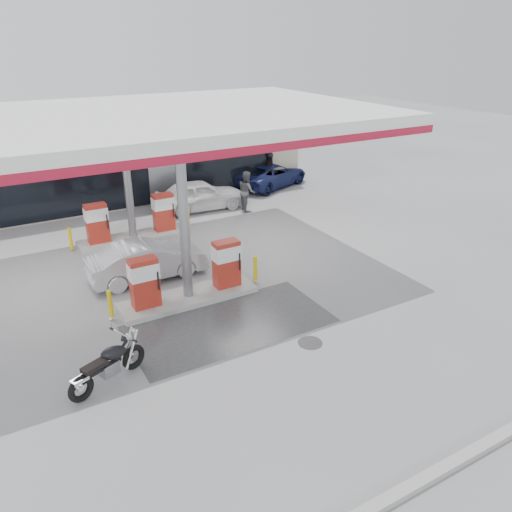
{
  "coord_description": "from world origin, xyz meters",
  "views": [
    {
      "loc": [
        -5.15,
        -11.48,
        7.94
      ],
      "look_at": [
        2.31,
        1.62,
        1.2
      ],
      "focal_mm": 35.0,
      "sensor_mm": 36.0,
      "label": 1
    }
  ],
  "objects_px": {
    "parked_motorcycle": "(109,366)",
    "sedan_white": "(200,195)",
    "parked_car_right": "(272,175)",
    "biker_walking": "(270,171)",
    "pump_island_far": "(132,224)",
    "attendant": "(247,191)",
    "hatchback_silver": "(147,260)",
    "pump_island_near": "(188,280)"
  },
  "relations": [
    {
      "from": "parked_motorcycle",
      "to": "sedan_white",
      "type": "distance_m",
      "value": 13.39
    },
    {
      "from": "parked_motorcycle",
      "to": "attendant",
      "type": "relative_size",
      "value": 1.1
    },
    {
      "from": "sedan_white",
      "to": "biker_walking",
      "type": "xyz_separation_m",
      "value": [
        4.95,
        1.6,
        0.2
      ]
    },
    {
      "from": "parked_car_right",
      "to": "parked_motorcycle",
      "type": "bearing_deg",
      "value": 114.6
    },
    {
      "from": "pump_island_far",
      "to": "biker_walking",
      "type": "height_order",
      "value": "biker_walking"
    },
    {
      "from": "pump_island_far",
      "to": "sedan_white",
      "type": "relative_size",
      "value": 1.18
    },
    {
      "from": "pump_island_far",
      "to": "parked_car_right",
      "type": "distance_m",
      "value": 10.06
    },
    {
      "from": "pump_island_far",
      "to": "parked_motorcycle",
      "type": "bearing_deg",
      "value": -110.28
    },
    {
      "from": "pump_island_near",
      "to": "hatchback_silver",
      "type": "height_order",
      "value": "pump_island_near"
    },
    {
      "from": "parked_motorcycle",
      "to": "parked_car_right",
      "type": "bearing_deg",
      "value": 22.84
    },
    {
      "from": "pump_island_far",
      "to": "biker_walking",
      "type": "relative_size",
      "value": 2.73
    },
    {
      "from": "pump_island_near",
      "to": "sedan_white",
      "type": "xyz_separation_m",
      "value": [
        4.05,
        8.2,
        0.03
      ]
    },
    {
      "from": "attendant",
      "to": "biker_walking",
      "type": "height_order",
      "value": "attendant"
    },
    {
      "from": "pump_island_far",
      "to": "parked_motorcycle",
      "type": "relative_size",
      "value": 2.41
    },
    {
      "from": "parked_motorcycle",
      "to": "sedan_white",
      "type": "height_order",
      "value": "sedan_white"
    },
    {
      "from": "parked_car_right",
      "to": "biker_walking",
      "type": "bearing_deg",
      "value": 109.34
    },
    {
      "from": "pump_island_near",
      "to": "parked_motorcycle",
      "type": "bearing_deg",
      "value": -138.1
    },
    {
      "from": "parked_car_right",
      "to": "biker_walking",
      "type": "relative_size",
      "value": 2.49
    },
    {
      "from": "parked_motorcycle",
      "to": "attendant",
      "type": "xyz_separation_m",
      "value": [
        9.32,
        9.98,
        0.46
      ]
    },
    {
      "from": "pump_island_far",
      "to": "parked_motorcycle",
      "type": "xyz_separation_m",
      "value": [
        -3.32,
        -8.98,
        -0.2
      ]
    },
    {
      "from": "attendant",
      "to": "biker_walking",
      "type": "xyz_separation_m",
      "value": [
        3.0,
        2.8,
        -0.03
      ]
    },
    {
      "from": "pump_island_far",
      "to": "pump_island_near",
      "type": "bearing_deg",
      "value": -90.0
    },
    {
      "from": "pump_island_near",
      "to": "hatchback_silver",
      "type": "relative_size",
      "value": 1.25
    },
    {
      "from": "attendant",
      "to": "parked_car_right",
      "type": "xyz_separation_m",
      "value": [
        3.23,
        3.0,
        -0.32
      ]
    },
    {
      "from": "parked_motorcycle",
      "to": "pump_island_near",
      "type": "bearing_deg",
      "value": 18.78
    },
    {
      "from": "hatchback_silver",
      "to": "pump_island_far",
      "type": "bearing_deg",
      "value": -8.59
    },
    {
      "from": "sedan_white",
      "to": "hatchback_silver",
      "type": "bearing_deg",
      "value": 146.85
    },
    {
      "from": "parked_car_right",
      "to": "pump_island_near",
      "type": "bearing_deg",
      "value": 115.93
    },
    {
      "from": "attendant",
      "to": "parked_motorcycle",
      "type": "bearing_deg",
      "value": 148.76
    },
    {
      "from": "attendant",
      "to": "hatchback_silver",
      "type": "distance_m",
      "value": 8.17
    },
    {
      "from": "pump_island_near",
      "to": "attendant",
      "type": "relative_size",
      "value": 2.64
    },
    {
      "from": "attendant",
      "to": "parked_car_right",
      "type": "bearing_deg",
      "value": -35.33
    },
    {
      "from": "hatchback_silver",
      "to": "sedan_white",
      "type": "bearing_deg",
      "value": -37.29
    },
    {
      "from": "pump_island_far",
      "to": "parked_motorcycle",
      "type": "height_order",
      "value": "pump_island_far"
    },
    {
      "from": "attendant",
      "to": "biker_walking",
      "type": "distance_m",
      "value": 4.1
    },
    {
      "from": "hatchback_silver",
      "to": "parked_car_right",
      "type": "distance_m",
      "value": 12.56
    },
    {
      "from": "parked_car_right",
      "to": "biker_walking",
      "type": "distance_m",
      "value": 0.42
    },
    {
      "from": "sedan_white",
      "to": "pump_island_near",
      "type": "bearing_deg",
      "value": 158.4
    },
    {
      "from": "pump_island_near",
      "to": "pump_island_far",
      "type": "relative_size",
      "value": 1.0
    },
    {
      "from": "attendant",
      "to": "biker_walking",
      "type": "bearing_deg",
      "value": -35.17
    },
    {
      "from": "sedan_white",
      "to": "attendant",
      "type": "distance_m",
      "value": 2.3
    },
    {
      "from": "pump_island_near",
      "to": "parked_car_right",
      "type": "relative_size",
      "value": 1.1
    }
  ]
}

